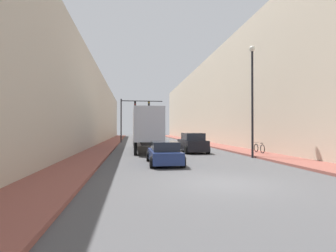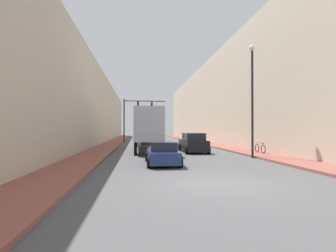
{
  "view_description": "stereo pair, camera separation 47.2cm",
  "coord_description": "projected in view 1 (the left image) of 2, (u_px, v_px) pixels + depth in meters",
  "views": [
    {
      "loc": [
        -3.61,
        -9.89,
        2.15
      ],
      "look_at": [
        -0.67,
        11.22,
        2.37
      ],
      "focal_mm": 28.0,
      "sensor_mm": 36.0,
      "label": 1
    },
    {
      "loc": [
        -3.15,
        -9.95,
        2.15
      ],
      "look_at": [
        -0.67,
        11.22,
        2.37
      ],
      "focal_mm": 28.0,
      "sensor_mm": 36.0,
      "label": 2
    }
  ],
  "objects": [
    {
      "name": "semi_truck",
      "position": [
        145.0,
        128.0,
        27.23
      ],
      "size": [
        2.43,
        14.64,
        3.92
      ],
      "color": "#B2B7C1",
      "rests_on": "ground"
    },
    {
      "name": "parked_bicycle",
      "position": [
        259.0,
        148.0,
        21.82
      ],
      "size": [
        0.44,
        1.82,
        0.86
      ],
      "color": "black",
      "rests_on": "sidewalk_right"
    },
    {
      "name": "building_left",
      "position": [
        81.0,
        109.0,
        38.52
      ],
      "size": [
        6.0,
        80.0,
        10.22
      ],
      "color": "#BCB29E",
      "rests_on": "ground"
    },
    {
      "name": "sedan_car",
      "position": [
        164.0,
        153.0,
        15.87
      ],
      "size": [
        1.96,
        4.36,
        1.38
      ],
      "color": "navy",
      "rests_on": "ground"
    },
    {
      "name": "traffic_signal_gantry",
      "position": [
        131.0,
        112.0,
        41.36
      ],
      "size": [
        6.65,
        0.35,
        6.86
      ],
      "color": "black",
      "rests_on": "ground"
    },
    {
      "name": "street_lamp",
      "position": [
        252.0,
        88.0,
        19.36
      ],
      "size": [
        0.44,
        0.44,
        8.31
      ],
      "color": "black",
      "rests_on": "ground"
    },
    {
      "name": "sidewalk_right",
      "position": [
        198.0,
        142.0,
        40.91
      ],
      "size": [
        2.57,
        80.0,
        0.15
      ],
      "color": "brown",
      "rests_on": "ground"
    },
    {
      "name": "sidewalk_left",
      "position": [
        111.0,
        143.0,
        39.06
      ],
      "size": [
        2.57,
        80.0,
        0.15
      ],
      "color": "brown",
      "rests_on": "ground"
    },
    {
      "name": "building_right",
      "position": [
        224.0,
        101.0,
        41.57
      ],
      "size": [
        6.0,
        80.0,
        13.08
      ],
      "color": "beige",
      "rests_on": "ground"
    },
    {
      "name": "suv_car",
      "position": [
        192.0,
        143.0,
        23.98
      ],
      "size": [
        2.13,
        4.91,
        1.77
      ],
      "color": "black",
      "rests_on": "ground"
    },
    {
      "name": "ground_plane",
      "position": [
        224.0,
        183.0,
        10.27
      ],
      "size": [
        200.0,
        200.0,
        0.0
      ],
      "primitive_type": "plane",
      "color": "#4C4C4F"
    }
  ]
}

